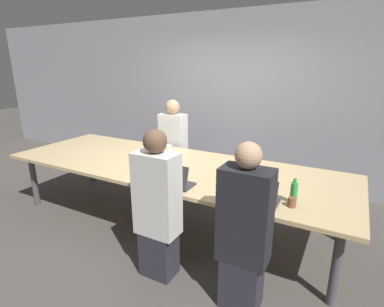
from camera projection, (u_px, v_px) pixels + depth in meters
The scene contains 13 objects.
ground_plane at pixel (171, 220), 3.92m from camera, with size 24.00×24.00×0.00m, color #4C4742.
curtain_wall at pixel (229, 98), 5.10m from camera, with size 12.00×0.06×2.80m.
conference_table at pixel (170, 168), 3.71m from camera, with size 4.28×1.44×0.78m.
laptop_near_right at pixel (260, 196), 2.64m from camera, with size 0.33×0.24×0.25m.
person_near_right at pixel (244, 232), 2.36m from camera, with size 0.40×0.24×1.43m.
cup_near_right at pixel (292, 202), 2.59m from camera, with size 0.07×0.07×0.09m.
bottle_near_right at pixel (294, 193), 2.64m from camera, with size 0.06×0.06×0.23m.
laptop_near_midright at pixel (175, 180), 3.00m from camera, with size 0.34×0.24×0.24m.
person_near_midright at pixel (157, 208), 2.74m from camera, with size 0.40×0.24×1.44m.
laptop_far_midleft at pixel (156, 144), 4.40m from camera, with size 0.32×0.22×0.22m.
person_far_midleft at pixel (173, 147), 4.73m from camera, with size 0.40×0.24×1.45m.
cup_far_midleft at pixel (169, 148), 4.28m from camera, with size 0.09×0.09×0.08m.
stapler at pixel (151, 163), 3.65m from camera, with size 0.06×0.15×0.05m.
Camera 1 is at (1.92, -2.94, 1.97)m, focal length 28.00 mm.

